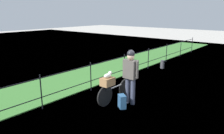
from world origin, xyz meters
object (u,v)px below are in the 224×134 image
object	(u,v)px
backpack_on_paving	(122,101)
mooring_bollard	(162,64)
wooden_crate	(108,82)
terrier_dog	(108,75)
bicycle_main	(115,91)
cyclist_person	(130,72)

from	to	relation	value
backpack_on_paving	mooring_bollard	world-z (taller)	mooring_bollard
wooden_crate	terrier_dog	world-z (taller)	terrier_dog
bicycle_main	backpack_on_paving	xyz separation A→B (m)	(-0.25, -0.46, -0.13)
terrier_dog	backpack_on_paving	bearing A→B (deg)	-79.97
wooden_crate	mooring_bollard	distance (m)	5.19
wooden_crate	cyclist_person	bearing A→B (deg)	-41.69
terrier_dog	cyclist_person	xyz separation A→B (m)	(0.50, -0.46, 0.06)
wooden_crate	mooring_bollard	world-z (taller)	wooden_crate
bicycle_main	backpack_on_paving	world-z (taller)	bicycle_main
bicycle_main	wooden_crate	distance (m)	0.55
bicycle_main	terrier_dog	distance (m)	0.70
bicycle_main	wooden_crate	size ratio (longest dim) A/B	4.07
wooden_crate	cyclist_person	distance (m)	0.74
bicycle_main	cyclist_person	xyz separation A→B (m)	(0.16, -0.45, 0.67)
backpack_on_paving	wooden_crate	bearing A→B (deg)	-132.11
bicycle_main	mooring_bollard	bearing A→B (deg)	9.32
wooden_crate	backpack_on_paving	bearing A→B (deg)	-77.06
terrier_dog	backpack_on_paving	xyz separation A→B (m)	(0.08, -0.47, -0.74)
wooden_crate	terrier_dog	xyz separation A→B (m)	(0.02, -0.00, 0.20)
wooden_crate	bicycle_main	bearing A→B (deg)	-1.41
bicycle_main	terrier_dog	bearing A→B (deg)	178.59
terrier_dog	backpack_on_paving	size ratio (longest dim) A/B	0.79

